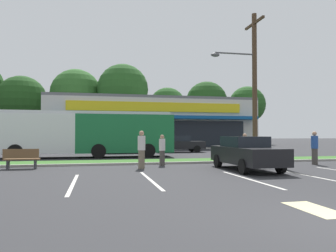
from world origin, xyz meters
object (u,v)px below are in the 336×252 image
car_1 (179,144)px  pedestrian_mid (142,150)px  pedestrian_near_bench (162,150)px  utility_pole (252,81)px  bus_stop_bench (22,158)px  pedestrian_far (315,148)px  car_0 (246,153)px  city_bus (85,133)px  pedestrian_by_pole (245,148)px  car_2 (124,145)px

car_1 → pedestrian_mid: bearing=-111.6°
car_1 → pedestrian_near_bench: pedestrian_near_bench is taller
utility_pole → bus_stop_bench: (-12.98, -2.00, -4.46)m
pedestrian_far → pedestrian_near_bench: bearing=157.8°
car_0 → pedestrian_mid: bearing=-110.2°
pedestrian_near_bench → pedestrian_mid: bearing=2.5°
pedestrian_mid → city_bus: bearing=33.5°
utility_pole → pedestrian_by_pole: size_ratio=5.45×
car_2 → pedestrian_mid: bearing=-90.9°
pedestrian_mid → pedestrian_far: (9.48, 0.04, -0.01)m
utility_pole → car_2: bearing=125.5°
bus_stop_bench → car_2: (5.80, 12.05, 0.24)m
car_1 → pedestrian_mid: size_ratio=2.46×
pedestrian_far → utility_pole: bearing=110.2°
city_bus → car_0: city_bus is taller
city_bus → pedestrian_far: 14.94m
city_bus → pedestrian_far: city_bus is taller
car_2 → pedestrian_by_pole: size_ratio=2.73×
bus_stop_bench → pedestrian_mid: (5.59, -1.10, 0.41)m
bus_stop_bench → pedestrian_mid: bearing=168.9°
utility_pole → bus_stop_bench: 13.87m
car_1 → pedestrian_far: 14.21m
car_1 → bus_stop_bench: bearing=-131.2°
car_2 → pedestrian_near_bench: bearing=-85.0°
pedestrian_far → car_1: bearing=92.6°
car_2 → pedestrian_mid: 13.16m
city_bus → pedestrian_mid: city_bus is taller
car_1 → car_2: bearing=-174.6°
pedestrian_near_bench → pedestrian_far: pedestrian_far is taller
pedestrian_mid → car_0: bearing=-95.8°
car_0 → pedestrian_far: (4.87, 1.73, 0.11)m
city_bus → pedestrian_far: bearing=146.4°
pedestrian_near_bench → pedestrian_far: bearing=130.5°
utility_pole → car_0: (-2.78, -4.79, -4.17)m
pedestrian_mid → car_1: bearing=-7.2°
car_0 → car_1: bearing=177.0°
city_bus → pedestrian_by_pole: (8.92, -7.00, -0.91)m
car_1 → pedestrian_by_pole: (0.62, -12.29, 0.07)m
utility_pole → car_1: (-1.99, 10.55, -4.18)m
utility_pole → pedestrian_by_pole: 4.67m
car_0 → pedestrian_far: bearing=109.6°
pedestrian_by_pole → car_0: bearing=177.2°
utility_pole → city_bus: bearing=152.9°
city_bus → car_1: city_bus is taller
city_bus → car_0: 12.58m
city_bus → pedestrian_by_pole: 11.37m
bus_stop_bench → pedestrian_by_pole: size_ratio=0.94×
car_2 → pedestrian_by_pole: (5.81, -11.79, 0.11)m
pedestrian_near_bench → pedestrian_by_pole: (4.76, 0.15, 0.04)m
pedestrian_near_bench → pedestrian_mid: 1.74m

